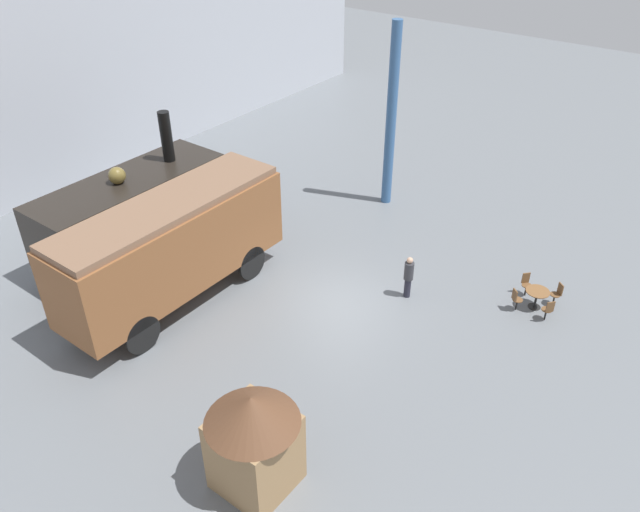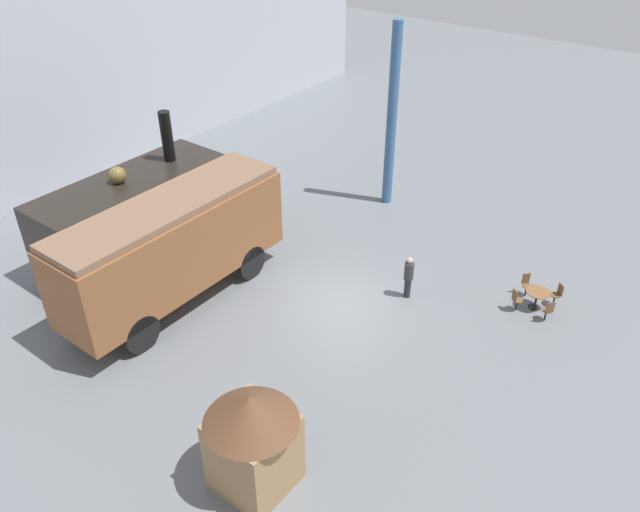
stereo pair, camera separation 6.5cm
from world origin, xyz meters
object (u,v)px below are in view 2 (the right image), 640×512
at_px(passenger_coach_wooden, 173,243).
at_px(cafe_chair_0, 526,283).
at_px(visitor_person, 409,276).
at_px(ticket_kiosk, 253,437).
at_px(steam_locomotive, 133,206).
at_px(cafe_table_near, 537,295).

height_order(passenger_coach_wooden, cafe_chair_0, passenger_coach_wooden).
height_order(cafe_chair_0, visitor_person, visitor_person).
bearing_deg(ticket_kiosk, passenger_coach_wooden, 60.95).
relative_size(steam_locomotive, cafe_table_near, 9.31).
bearing_deg(passenger_coach_wooden, steam_locomotive, 71.46).
relative_size(steam_locomotive, visitor_person, 4.62).
distance_m(cafe_table_near, visitor_person, 4.50).
xyz_separation_m(passenger_coach_wooden, cafe_table_near, (7.21, -10.31, -1.82)).
bearing_deg(visitor_person, steam_locomotive, 110.38).
relative_size(passenger_coach_wooden, visitor_person, 5.14).
distance_m(steam_locomotive, ticket_kiosk, 12.36).
bearing_deg(ticket_kiosk, visitor_person, 6.01).
xyz_separation_m(cafe_table_near, ticket_kiosk, (-11.29, 2.97, 1.13)).
relative_size(passenger_coach_wooden, cafe_chair_0, 9.81).
bearing_deg(passenger_coach_wooden, visitor_person, -51.64).
relative_size(visitor_person, ticket_kiosk, 0.55).
bearing_deg(steam_locomotive, passenger_coach_wooden, -108.54).
bearing_deg(passenger_coach_wooden, ticket_kiosk, -119.05).
xyz_separation_m(passenger_coach_wooden, ticket_kiosk, (-4.08, -7.34, -0.70)).
xyz_separation_m(steam_locomotive, visitor_person, (3.78, -10.17, -1.05)).
distance_m(cafe_table_near, ticket_kiosk, 11.73).
height_order(steam_locomotive, passenger_coach_wooden, steam_locomotive).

